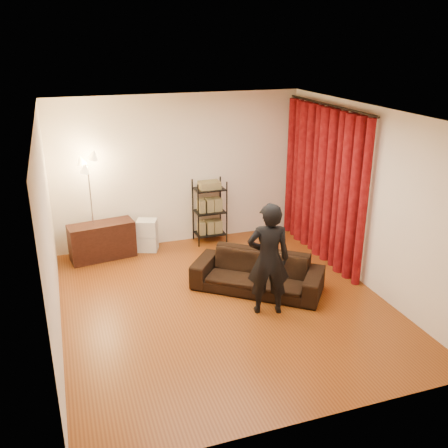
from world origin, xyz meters
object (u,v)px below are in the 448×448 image
object	(u,v)px
storage_boxes	(148,235)
floor_lamp	(92,209)
media_cabinet	(102,241)
sofa	(257,273)
person	(268,259)
wire_shelf	(210,211)

from	to	relation	value
storage_boxes	floor_lamp	distance (m)	1.11
media_cabinet	sofa	bearing A→B (deg)	-51.23
media_cabinet	floor_lamp	xyz separation A→B (m)	(-0.12, 0.00, 0.59)
sofa	floor_lamp	distance (m)	3.00
storage_boxes	floor_lamp	xyz separation A→B (m)	(-0.92, -0.06, 0.62)
person	sofa	bearing A→B (deg)	-84.69
media_cabinet	storage_boxes	distance (m)	0.80
sofa	media_cabinet	xyz separation A→B (m)	(-2.09, 1.92, 0.04)
person	media_cabinet	xyz separation A→B (m)	(-1.98, 2.55, -0.48)
person	storage_boxes	bearing A→B (deg)	-50.43
sofa	wire_shelf	distance (m)	2.07
wire_shelf	storage_boxes	bearing A→B (deg)	-178.74
sofa	person	size ratio (longest dim) A/B	1.21
person	storage_boxes	size ratio (longest dim) A/B	2.74
sofa	storage_boxes	xyz separation A→B (m)	(-1.29, 1.99, 0.01)
storage_boxes	wire_shelf	xyz separation A→B (m)	(1.18, 0.06, 0.30)
media_cabinet	storage_boxes	size ratio (longest dim) A/B	1.88
media_cabinet	storage_boxes	xyz separation A→B (m)	(0.79, 0.07, -0.03)
sofa	person	bearing A→B (deg)	-62.35
sofa	storage_boxes	bearing A→B (deg)	160.62
floor_lamp	person	bearing A→B (deg)	-50.59
media_cabinet	person	bearing A→B (deg)	-60.82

